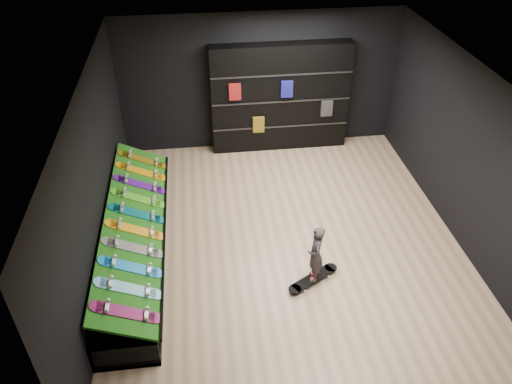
{
  "coord_description": "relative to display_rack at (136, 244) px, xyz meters",
  "views": [
    {
      "loc": [
        -1.35,
        -6.46,
        5.84
      ],
      "look_at": [
        -0.5,
        0.2,
        1.0
      ],
      "focal_mm": 35.0,
      "sensor_mm": 36.0,
      "label": 1
    }
  ],
  "objects": [
    {
      "name": "turf_ramp",
      "position": [
        0.05,
        0.0,
        0.46
      ],
      "size": [
        0.92,
        4.5,
        0.46
      ],
      "primitive_type": "cube",
      "rotation": [
        0.0,
        0.44,
        0.0
      ],
      "color": "#14540D",
      "rests_on": "display_rack"
    },
    {
      "name": "display_board_3",
      "position": [
        0.06,
        -0.63,
        0.49
      ],
      "size": [
        0.93,
        0.22,
        0.5
      ],
      "primitive_type": null,
      "rotation": [
        0.0,
        0.44,
        0.0
      ],
      "color": "black",
      "rests_on": "turf_ramp"
    },
    {
      "name": "display_board_8",
      "position": [
        0.06,
        1.48,
        0.49
      ],
      "size": [
        0.93,
        0.22,
        0.5
      ],
      "primitive_type": null,
      "rotation": [
        0.0,
        0.44,
        0.0
      ],
      "color": "yellow",
      "rests_on": "turf_ramp"
    },
    {
      "name": "back_shelving",
      "position": [
        2.97,
        3.32,
        0.94
      ],
      "size": [
        2.98,
        0.35,
        2.39
      ],
      "primitive_type": "cube",
      "color": "black",
      "rests_on": "ground"
    },
    {
      "name": "display_board_4",
      "position": [
        0.06,
        -0.21,
        0.49
      ],
      "size": [
        0.93,
        0.22,
        0.5
      ],
      "primitive_type": null,
      "rotation": [
        0.0,
        0.44,
        0.0
      ],
      "color": "orange",
      "rests_on": "turf_ramp"
    },
    {
      "name": "wall_front",
      "position": [
        2.55,
        -3.5,
        1.25
      ],
      "size": [
        6.0,
        0.02,
        3.0
      ],
      "primitive_type": "cube",
      "color": "black",
      "rests_on": "ground"
    },
    {
      "name": "ceiling",
      "position": [
        2.55,
        0.0,
        2.75
      ],
      "size": [
        6.0,
        7.0,
        0.01
      ],
      "primitive_type": "cube",
      "color": "white",
      "rests_on": "ground"
    },
    {
      "name": "wall_back",
      "position": [
        2.55,
        3.5,
        1.25
      ],
      "size": [
        6.0,
        0.02,
        3.0
      ],
      "primitive_type": "cube",
      "color": "black",
      "rests_on": "ground"
    },
    {
      "name": "floor_skateboard",
      "position": [
        2.82,
        -0.98,
        -0.2
      ],
      "size": [
        0.96,
        0.68,
        0.09
      ],
      "primitive_type": null,
      "rotation": [
        0.0,
        0.0,
        0.53
      ],
      "color": "black",
      "rests_on": "ground"
    },
    {
      "name": "wall_left",
      "position": [
        -0.45,
        0.0,
        1.25
      ],
      "size": [
        0.02,
        7.0,
        3.0
      ],
      "primitive_type": "cube",
      "color": "black",
      "rests_on": "ground"
    },
    {
      "name": "display_board_2",
      "position": [
        0.06,
        -1.06,
        0.49
      ],
      "size": [
        0.93,
        0.22,
        0.5
      ],
      "primitive_type": null,
      "rotation": [
        0.0,
        0.44,
        0.0
      ],
      "color": "blue",
      "rests_on": "turf_ramp"
    },
    {
      "name": "wall_right",
      "position": [
        5.55,
        0.0,
        1.25
      ],
      "size": [
        0.02,
        7.0,
        3.0
      ],
      "primitive_type": "cube",
      "color": "black",
      "rests_on": "ground"
    },
    {
      "name": "display_board_1",
      "position": [
        0.06,
        -1.48,
        0.49
      ],
      "size": [
        0.93,
        0.22,
        0.5
      ],
      "primitive_type": null,
      "rotation": [
        0.0,
        0.44,
        0.0
      ],
      "color": "#0CB2E5",
      "rests_on": "turf_ramp"
    },
    {
      "name": "display_board_7",
      "position": [
        0.06,
        1.06,
        0.49
      ],
      "size": [
        0.93,
        0.22,
        0.5
      ],
      "primitive_type": null,
      "rotation": [
        0.0,
        0.44,
        0.0
      ],
      "color": "purple",
      "rests_on": "turf_ramp"
    },
    {
      "name": "floor",
      "position": [
        2.55,
        0.0,
        -0.25
      ],
      "size": [
        6.0,
        7.0,
        0.01
      ],
      "primitive_type": "cube",
      "color": "tan",
      "rests_on": "ground"
    },
    {
      "name": "display_board_6",
      "position": [
        0.06,
        0.63,
        0.49
      ],
      "size": [
        0.93,
        0.22,
        0.5
      ],
      "primitive_type": null,
      "rotation": [
        0.0,
        0.44,
        0.0
      ],
      "color": "green",
      "rests_on": "turf_ramp"
    },
    {
      "name": "display_board_5",
      "position": [
        0.06,
        0.21,
        0.49
      ],
      "size": [
        0.93,
        0.22,
        0.5
      ],
      "primitive_type": null,
      "rotation": [
        0.0,
        0.44,
        0.0
      ],
      "color": "#0C8C99",
      "rests_on": "turf_ramp"
    },
    {
      "name": "display_rack",
      "position": [
        0.0,
        0.0,
        0.0
      ],
      "size": [
        0.9,
        4.5,
        0.5
      ],
      "primitive_type": null,
      "color": "black",
      "rests_on": "ground"
    },
    {
      "name": "display_board_9",
      "position": [
        0.06,
        1.9,
        0.49
      ],
      "size": [
        0.93,
        0.22,
        0.5
      ],
      "primitive_type": null,
      "rotation": [
        0.0,
        0.44,
        0.0
      ],
      "color": "yellow",
      "rests_on": "turf_ramp"
    },
    {
      "name": "child",
      "position": [
        2.82,
        -0.98,
        0.14
      ],
      "size": [
        0.19,
        0.25,
        0.6
      ],
      "primitive_type": "imported",
      "rotation": [
        0.0,
        0.0,
        -1.71
      ],
      "color": "black",
      "rests_on": "floor_skateboard"
    },
    {
      "name": "display_board_0",
      "position": [
        0.06,
        -1.9,
        0.49
      ],
      "size": [
        0.93,
        0.22,
        0.5
      ],
      "primitive_type": null,
      "rotation": [
        0.0,
        0.44,
        0.0
      ],
      "color": "#E5198C",
      "rests_on": "turf_ramp"
    }
  ]
}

